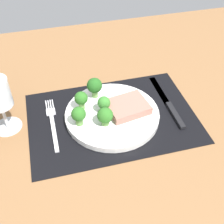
{
  "coord_description": "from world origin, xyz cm",
  "views": [
    {
      "loc": [
        -14.37,
        -54.83,
        54.92
      ],
      "look_at": [
        0.01,
        0.21,
        1.9
      ],
      "focal_mm": 47.58,
      "sensor_mm": 36.0,
      "label": 1
    }
  ],
  "objects_px": {
    "fork": "(53,123)",
    "plate": "(112,115)",
    "knife": "(169,104)",
    "steak": "(127,106)"
  },
  "relations": [
    {
      "from": "fork",
      "to": "plate",
      "type": "bearing_deg",
      "value": -2.06
    },
    {
      "from": "fork",
      "to": "knife",
      "type": "xyz_separation_m",
      "value": [
        0.32,
        -0.01,
        0.0
      ]
    },
    {
      "from": "knife",
      "to": "plate",
      "type": "bearing_deg",
      "value": -179.07
    },
    {
      "from": "plate",
      "to": "knife",
      "type": "height_order",
      "value": "plate"
    },
    {
      "from": "steak",
      "to": "plate",
      "type": "bearing_deg",
      "value": -175.48
    },
    {
      "from": "steak",
      "to": "fork",
      "type": "bearing_deg",
      "value": 176.83
    },
    {
      "from": "fork",
      "to": "knife",
      "type": "bearing_deg",
      "value": 1.56
    },
    {
      "from": "plate",
      "to": "fork",
      "type": "xyz_separation_m",
      "value": [
        -0.16,
        0.01,
        -0.01
      ]
    },
    {
      "from": "steak",
      "to": "knife",
      "type": "xyz_separation_m",
      "value": [
        0.12,
        0.0,
        -0.02
      ]
    },
    {
      "from": "plate",
      "to": "steak",
      "type": "bearing_deg",
      "value": 4.52
    }
  ]
}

